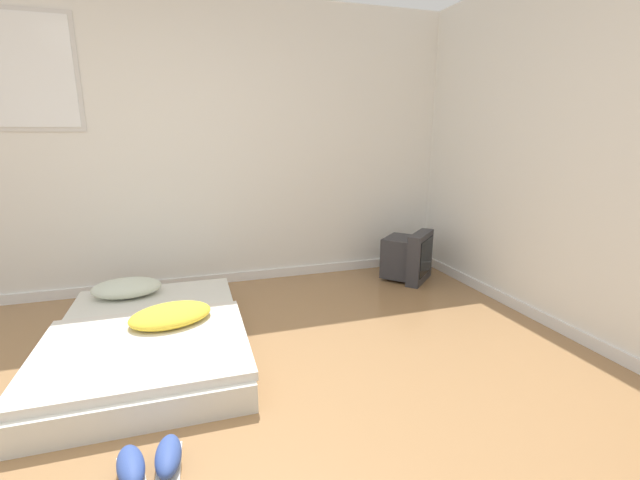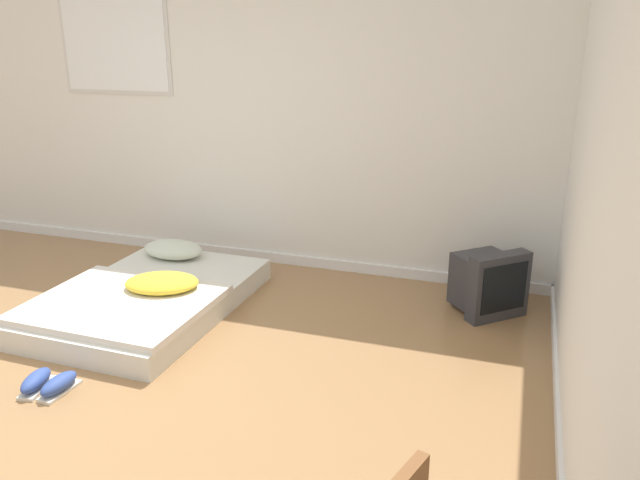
% 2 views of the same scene
% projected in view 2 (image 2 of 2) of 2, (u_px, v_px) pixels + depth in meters
% --- Properties ---
extents(ground_plane, '(20.00, 20.00, 0.00)m').
position_uv_depth(ground_plane, '(55.00, 402.00, 3.49)').
color(ground_plane, '#997047').
extents(wall_back, '(7.74, 0.08, 2.60)m').
position_uv_depth(wall_back, '(237.00, 115.00, 5.32)').
color(wall_back, white).
rests_on(wall_back, ground_plane).
extents(wall_right, '(0.08, 7.33, 2.60)m').
position_uv_depth(wall_right, '(615.00, 230.00, 2.26)').
color(wall_right, white).
rests_on(wall_right, ground_plane).
extents(mattress_bed, '(1.21, 1.78, 0.31)m').
position_uv_depth(mattress_bed, '(148.00, 296.00, 4.60)').
color(mattress_bed, silver).
rests_on(mattress_bed, ground_plane).
extents(crt_tv, '(0.58, 0.58, 0.49)m').
position_uv_depth(crt_tv, '(488.00, 282.00, 4.54)').
color(crt_tv, '#333338').
rests_on(crt_tv, ground_plane).
extents(sneaker_pair, '(0.29, 0.29, 0.10)m').
position_uv_depth(sneaker_pair, '(47.00, 383.00, 3.58)').
color(sneaker_pair, silver).
rests_on(sneaker_pair, ground_plane).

